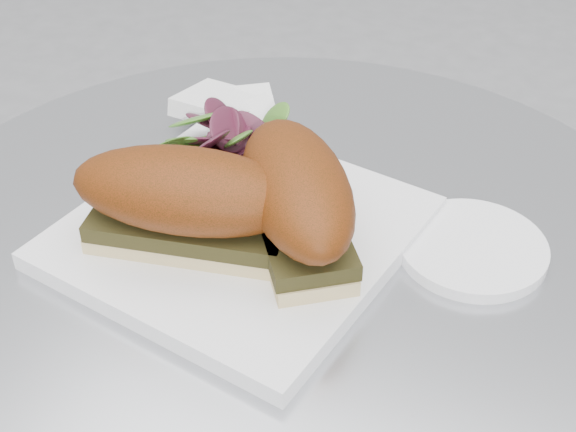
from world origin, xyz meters
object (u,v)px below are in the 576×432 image
at_px(sandwich_right, 297,196).
at_px(saucer, 472,248).
at_px(plate, 239,232).
at_px(sandwich_left, 188,200).

xyz_separation_m(sandwich_right, saucer, (0.13, 0.06, -0.05)).
bearing_deg(plate, saucer, 17.95).
xyz_separation_m(sandwich_left, sandwich_right, (0.07, 0.04, 0.00)).
bearing_deg(sandwich_left, sandwich_right, 15.70).
distance_m(plate, saucer, 0.19).
bearing_deg(saucer, plate, -162.05).
distance_m(sandwich_left, sandwich_right, 0.08).
bearing_deg(sandwich_right, saucer, 77.54).
xyz_separation_m(plate, saucer, (0.18, 0.06, -0.00)).
relative_size(plate, sandwich_right, 1.35).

